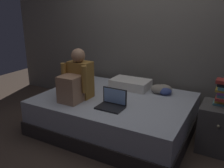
{
  "coord_description": "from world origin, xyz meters",
  "views": [
    {
      "loc": [
        1.21,
        -2.32,
        1.6
      ],
      "look_at": [
        -0.13,
        0.1,
        0.72
      ],
      "focal_mm": 38.07,
      "sensor_mm": 36.0,
      "label": 1
    }
  ],
  "objects_px": {
    "bed": "(115,113)",
    "pillow": "(130,84)",
    "person_sitting": "(76,80)",
    "laptop": "(112,103)",
    "clothes_pile": "(162,89)",
    "nightstand": "(219,128)"
  },
  "relations": [
    {
      "from": "bed",
      "to": "nightstand",
      "type": "bearing_deg",
      "value": 6.37
    },
    {
      "from": "nightstand",
      "to": "laptop",
      "type": "relative_size",
      "value": 1.73
    },
    {
      "from": "laptop",
      "to": "pillow",
      "type": "distance_m",
      "value": 0.77
    },
    {
      "from": "laptop",
      "to": "clothes_pile",
      "type": "height_order",
      "value": "laptop"
    },
    {
      "from": "bed",
      "to": "pillow",
      "type": "height_order",
      "value": "pillow"
    },
    {
      "from": "bed",
      "to": "laptop",
      "type": "distance_m",
      "value": 0.45
    },
    {
      "from": "nightstand",
      "to": "person_sitting",
      "type": "height_order",
      "value": "person_sitting"
    },
    {
      "from": "laptop",
      "to": "bed",
      "type": "bearing_deg",
      "value": 112.34
    },
    {
      "from": "bed",
      "to": "nightstand",
      "type": "xyz_separation_m",
      "value": [
        1.3,
        0.15,
        0.04
      ]
    },
    {
      "from": "person_sitting",
      "to": "laptop",
      "type": "height_order",
      "value": "person_sitting"
    },
    {
      "from": "person_sitting",
      "to": "pillow",
      "type": "relative_size",
      "value": 1.17
    },
    {
      "from": "laptop",
      "to": "nightstand",
      "type": "bearing_deg",
      "value": 21.54
    },
    {
      "from": "pillow",
      "to": "clothes_pile",
      "type": "bearing_deg",
      "value": -0.18
    },
    {
      "from": "pillow",
      "to": "laptop",
      "type": "bearing_deg",
      "value": -81.78
    },
    {
      "from": "bed",
      "to": "clothes_pile",
      "type": "xyz_separation_m",
      "value": [
        0.51,
        0.45,
        0.3
      ]
    },
    {
      "from": "laptop",
      "to": "clothes_pile",
      "type": "xyz_separation_m",
      "value": [
        0.37,
        0.77,
        0.0
      ]
    },
    {
      "from": "person_sitting",
      "to": "laptop",
      "type": "distance_m",
      "value": 0.57
    },
    {
      "from": "nightstand",
      "to": "bed",
      "type": "bearing_deg",
      "value": -173.63
    },
    {
      "from": "bed",
      "to": "nightstand",
      "type": "height_order",
      "value": "nightstand"
    },
    {
      "from": "laptop",
      "to": "clothes_pile",
      "type": "distance_m",
      "value": 0.85
    },
    {
      "from": "clothes_pile",
      "to": "laptop",
      "type": "bearing_deg",
      "value": -116.11
    },
    {
      "from": "person_sitting",
      "to": "laptop",
      "type": "xyz_separation_m",
      "value": [
        0.54,
        -0.03,
        -0.2
      ]
    }
  ]
}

